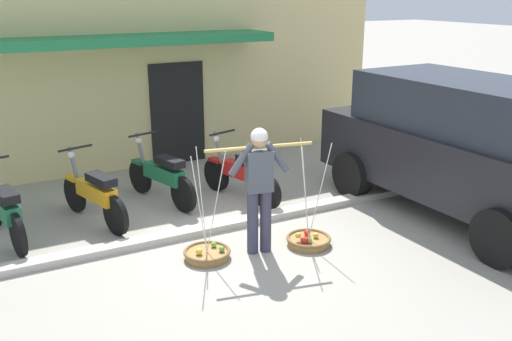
{
  "coord_description": "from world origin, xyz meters",
  "views": [
    {
      "loc": [
        -3.25,
        -6.29,
        3.35
      ],
      "look_at": [
        0.41,
        0.6,
        0.85
      ],
      "focal_mm": 39.8,
      "sensor_mm": 36.0,
      "label": 1
    }
  ],
  "objects_px": {
    "motorcycle_second_in_row": "(94,195)",
    "motorcycle_third_in_row": "(162,176)",
    "fruit_vendor": "(259,183)",
    "fruit_basket_right_side": "(308,240)",
    "motorcycle_end_of_row": "(242,174)",
    "fruit_basket_left_side": "(207,253)",
    "motorcycle_nearest_shop": "(4,210)",
    "parked_truck": "(468,144)"
  },
  "relations": [
    {
      "from": "fruit_vendor",
      "to": "fruit_basket_right_side",
      "type": "relative_size",
      "value": 1.17
    },
    {
      "from": "fruit_basket_left_side",
      "to": "parked_truck",
      "type": "bearing_deg",
      "value": -6.21
    },
    {
      "from": "fruit_vendor",
      "to": "motorcycle_nearest_shop",
      "type": "distance_m",
      "value": 3.56
    },
    {
      "from": "motorcycle_second_in_row",
      "to": "motorcycle_nearest_shop",
      "type": "bearing_deg",
      "value": -177.82
    },
    {
      "from": "fruit_vendor",
      "to": "motorcycle_third_in_row",
      "type": "xyz_separation_m",
      "value": [
        -0.53,
        2.37,
        -0.52
      ]
    },
    {
      "from": "fruit_vendor",
      "to": "motorcycle_second_in_row",
      "type": "height_order",
      "value": "fruit_vendor"
    },
    {
      "from": "motorcycle_second_in_row",
      "to": "fruit_vendor",
      "type": "bearing_deg",
      "value": -49.75
    },
    {
      "from": "fruit_vendor",
      "to": "parked_truck",
      "type": "xyz_separation_m",
      "value": [
        3.39,
        -0.31,
        0.16
      ]
    },
    {
      "from": "motorcycle_end_of_row",
      "to": "fruit_basket_right_side",
      "type": "bearing_deg",
      "value": -89.37
    },
    {
      "from": "fruit_basket_left_side",
      "to": "motorcycle_nearest_shop",
      "type": "bearing_deg",
      "value": 140.98
    },
    {
      "from": "motorcycle_nearest_shop",
      "to": "fruit_basket_right_side",
      "type": "bearing_deg",
      "value": -30.0
    },
    {
      "from": "motorcycle_end_of_row",
      "to": "parked_truck",
      "type": "height_order",
      "value": "parked_truck"
    },
    {
      "from": "fruit_basket_left_side",
      "to": "motorcycle_nearest_shop",
      "type": "distance_m",
      "value": 2.91
    },
    {
      "from": "motorcycle_third_in_row",
      "to": "fruit_basket_left_side",
      "type": "bearing_deg",
      "value": -94.23
    },
    {
      "from": "motorcycle_end_of_row",
      "to": "fruit_vendor",
      "type": "bearing_deg",
      "value": -109.94
    },
    {
      "from": "motorcycle_nearest_shop",
      "to": "fruit_basket_left_side",
      "type": "bearing_deg",
      "value": -39.02
    },
    {
      "from": "fruit_basket_left_side",
      "to": "motorcycle_end_of_row",
      "type": "distance_m",
      "value": 2.22
    },
    {
      "from": "fruit_basket_left_side",
      "to": "fruit_basket_right_side",
      "type": "height_order",
      "value": "same"
    },
    {
      "from": "fruit_vendor",
      "to": "parked_truck",
      "type": "relative_size",
      "value": 0.35
    },
    {
      "from": "fruit_basket_left_side",
      "to": "fruit_basket_right_side",
      "type": "distance_m",
      "value": 1.41
    },
    {
      "from": "motorcycle_second_in_row",
      "to": "motorcycle_end_of_row",
      "type": "xyz_separation_m",
      "value": [
        2.36,
        -0.15,
        0.0
      ]
    },
    {
      "from": "motorcycle_nearest_shop",
      "to": "motorcycle_third_in_row",
      "type": "bearing_deg",
      "value": 9.73
    },
    {
      "from": "fruit_basket_left_side",
      "to": "motorcycle_third_in_row",
      "type": "xyz_separation_m",
      "value": [
        0.16,
        2.23,
        0.38
      ]
    },
    {
      "from": "fruit_basket_right_side",
      "to": "fruit_basket_left_side",
      "type": "bearing_deg",
      "value": 168.64
    },
    {
      "from": "parked_truck",
      "to": "fruit_vendor",
      "type": "bearing_deg",
      "value": 174.84
    },
    {
      "from": "fruit_basket_left_side",
      "to": "motorcycle_second_in_row",
      "type": "height_order",
      "value": "fruit_basket_left_side"
    },
    {
      "from": "fruit_basket_right_side",
      "to": "motorcycle_third_in_row",
      "type": "distance_m",
      "value": 2.81
    },
    {
      "from": "motorcycle_nearest_shop",
      "to": "motorcycle_second_in_row",
      "type": "height_order",
      "value": "same"
    },
    {
      "from": "fruit_basket_left_side",
      "to": "motorcycle_nearest_shop",
      "type": "relative_size",
      "value": 0.8
    },
    {
      "from": "fruit_basket_left_side",
      "to": "motorcycle_nearest_shop",
      "type": "height_order",
      "value": "fruit_basket_left_side"
    },
    {
      "from": "fruit_basket_left_side",
      "to": "motorcycle_second_in_row",
      "type": "distance_m",
      "value": 2.15
    },
    {
      "from": "motorcycle_second_in_row",
      "to": "motorcycle_third_in_row",
      "type": "distance_m",
      "value": 1.22
    },
    {
      "from": "parked_truck",
      "to": "fruit_basket_left_side",
      "type": "bearing_deg",
      "value": 173.79
    },
    {
      "from": "fruit_vendor",
      "to": "fruit_basket_right_side",
      "type": "xyz_separation_m",
      "value": [
        0.69,
        -0.14,
        -0.9
      ]
    },
    {
      "from": "motorcycle_nearest_shop",
      "to": "motorcycle_end_of_row",
      "type": "bearing_deg",
      "value": -1.69
    },
    {
      "from": "fruit_basket_right_side",
      "to": "motorcycle_second_in_row",
      "type": "height_order",
      "value": "fruit_basket_right_side"
    },
    {
      "from": "motorcycle_end_of_row",
      "to": "parked_truck",
      "type": "xyz_separation_m",
      "value": [
        2.72,
        -2.15,
        0.68
      ]
    },
    {
      "from": "motorcycle_nearest_shop",
      "to": "motorcycle_third_in_row",
      "type": "xyz_separation_m",
      "value": [
        2.4,
        0.41,
        0.0
      ]
    },
    {
      "from": "fruit_basket_right_side",
      "to": "motorcycle_nearest_shop",
      "type": "distance_m",
      "value": 4.2
    },
    {
      "from": "motorcycle_nearest_shop",
      "to": "parked_truck",
      "type": "bearing_deg",
      "value": -19.65
    },
    {
      "from": "fruit_basket_right_side",
      "to": "motorcycle_second_in_row",
      "type": "distance_m",
      "value": 3.23
    },
    {
      "from": "fruit_basket_right_side",
      "to": "motorcycle_end_of_row",
      "type": "bearing_deg",
      "value": 90.63
    }
  ]
}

